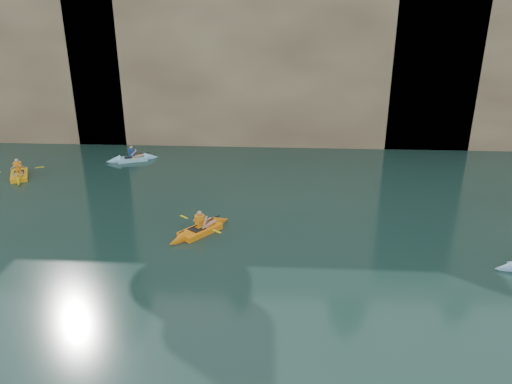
{
  "coord_description": "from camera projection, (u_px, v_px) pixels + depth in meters",
  "views": [
    {
      "loc": [
        2.83,
        -8.19,
        9.03
      ],
      "look_at": [
        1.98,
        6.64,
        3.0
      ],
      "focal_mm": 35.0,
      "sensor_mm": 36.0,
      "label": 1
    }
  ],
  "objects": [
    {
      "name": "cliff",
      "position": [
        247.0,
        34.0,
        36.62
      ],
      "size": [
        70.0,
        16.0,
        12.0
      ],
      "primitive_type": "cube",
      "color": "tan",
      "rests_on": "ground"
    },
    {
      "name": "cliff_slab_center",
      "position": [
        272.0,
        50.0,
        29.78
      ],
      "size": [
        24.0,
        2.4,
        11.4
      ],
      "primitive_type": "cube",
      "color": "tan",
      "rests_on": "ground"
    },
    {
      "name": "sea_cave_center",
      "position": [
        174.0,
        119.0,
        31.04
      ],
      "size": [
        3.5,
        1.0,
        3.2
      ],
      "primitive_type": "cube",
      "color": "black",
      "rests_on": "ground"
    },
    {
      "name": "sea_cave_east",
      "position": [
        403.0,
        111.0,
        30.05
      ],
      "size": [
        5.0,
        1.0,
        4.5
      ],
      "primitive_type": "cube",
      "color": "black",
      "rests_on": "ground"
    },
    {
      "name": "kayaker_orange",
      "position": [
        200.0,
        230.0,
        19.9
      ],
      "size": [
        2.56,
        2.91,
        1.2
      ],
      "rotation": [
        0.0,
        0.0,
        0.89
      ],
      "color": "orange",
      "rests_on": "ground"
    },
    {
      "name": "kayaker_yellow",
      "position": [
        19.0,
        175.0,
        25.82
      ],
      "size": [
        2.27,
        3.1,
        1.26
      ],
      "rotation": [
        0.0,
        0.0,
        -1.12
      ],
      "color": "#F1AE14",
      "rests_on": "ground"
    },
    {
      "name": "kayaker_ltblue_mid",
      "position": [
        132.0,
        158.0,
        28.34
      ],
      "size": [
        2.95,
        2.07,
        1.1
      ],
      "rotation": [
        0.0,
        0.0,
        0.39
      ],
      "color": "#96E2FB",
      "rests_on": "ground"
    }
  ]
}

